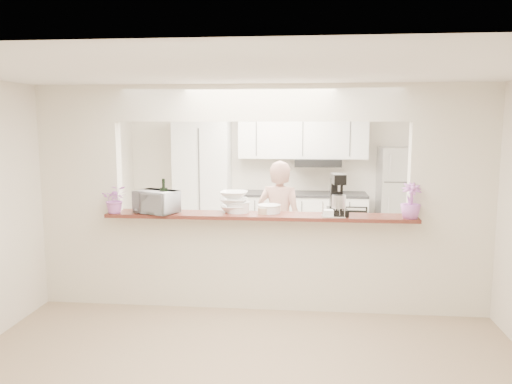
# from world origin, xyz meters

# --- Properties ---
(floor) EXTENTS (6.00, 6.00, 0.00)m
(floor) POSITION_xyz_m (0.00, 0.00, 0.00)
(floor) COLOR tan
(floor) RESTS_ON ground
(tile_overlay) EXTENTS (5.00, 2.90, 0.01)m
(tile_overlay) POSITION_xyz_m (0.00, 1.55, 0.01)
(tile_overlay) COLOR beige
(tile_overlay) RESTS_ON floor
(partition) EXTENTS (5.00, 0.15, 2.50)m
(partition) POSITION_xyz_m (0.00, 0.00, 1.48)
(partition) COLOR silver
(partition) RESTS_ON floor
(bar_counter) EXTENTS (3.40, 0.38, 1.09)m
(bar_counter) POSITION_xyz_m (0.00, -0.00, 0.58)
(bar_counter) COLOR silver
(bar_counter) RESTS_ON floor
(kitchen_cabinets) EXTENTS (3.15, 0.62, 2.25)m
(kitchen_cabinets) POSITION_xyz_m (-0.19, 2.72, 0.97)
(kitchen_cabinets) COLOR silver
(kitchen_cabinets) RESTS_ON floor
(refrigerator) EXTENTS (0.75, 0.70, 1.70)m
(refrigerator) POSITION_xyz_m (2.05, 2.65, 0.85)
(refrigerator) COLOR #A9AAAE
(refrigerator) RESTS_ON floor
(flower_left) EXTENTS (0.34, 0.32, 0.31)m
(flower_left) POSITION_xyz_m (-1.60, -0.15, 1.25)
(flower_left) COLOR #E97BDD
(flower_left) RESTS_ON bar_counter
(wine_bottle_a) EXTENTS (0.08, 0.08, 0.39)m
(wine_bottle_a) POSITION_xyz_m (-1.05, -0.13, 1.24)
(wine_bottle_a) COLOR black
(wine_bottle_a) RESTS_ON bar_counter
(wine_bottle_b) EXTENTS (0.08, 0.08, 0.39)m
(wine_bottle_b) POSITION_xyz_m (-1.05, -0.15, 1.24)
(wine_bottle_b) COLOR black
(wine_bottle_b) RESTS_ON bar_counter
(toaster_oven) EXTENTS (0.54, 0.46, 0.25)m
(toaster_oven) POSITION_xyz_m (-1.15, -0.10, 1.22)
(toaster_oven) COLOR #B3B3B8
(toaster_oven) RESTS_ON bar_counter
(serving_bowls) EXTENTS (0.32, 0.32, 0.23)m
(serving_bowls) POSITION_xyz_m (-0.30, 0.05, 1.20)
(serving_bowls) COLOR white
(serving_bowls) RESTS_ON bar_counter
(plate_stack_a) EXTENTS (0.26, 0.26, 0.12)m
(plate_stack_a) POSITION_xyz_m (-0.25, 0.03, 1.15)
(plate_stack_a) COLOR white
(plate_stack_a) RESTS_ON bar_counter
(plate_stack_b) EXTENTS (0.26, 0.26, 0.09)m
(plate_stack_b) POSITION_xyz_m (0.10, 0.03, 1.14)
(plate_stack_b) COLOR white
(plate_stack_b) RESTS_ON bar_counter
(red_bowl) EXTENTS (0.14, 0.14, 0.07)m
(red_bowl) POSITION_xyz_m (0.09, 0.08, 1.12)
(red_bowl) COLOR maroon
(red_bowl) RESTS_ON bar_counter
(tan_bowl) EXTENTS (0.14, 0.14, 0.07)m
(tan_bowl) POSITION_xyz_m (0.05, -0.03, 1.12)
(tan_bowl) COLOR tan
(tan_bowl) RESTS_ON bar_counter
(utensil_caddy) EXTENTS (0.25, 0.15, 0.23)m
(utensil_caddy) POSITION_xyz_m (0.80, -0.15, 1.19)
(utensil_caddy) COLOR silver
(utensil_caddy) RESTS_ON bar_counter
(stand_mixer) EXTENTS (0.23, 0.33, 0.45)m
(stand_mixer) POSITION_xyz_m (0.85, -0.02, 1.29)
(stand_mixer) COLOR black
(stand_mixer) RESTS_ON bar_counter
(flower_right) EXTENTS (0.22, 0.22, 0.37)m
(flower_right) POSITION_xyz_m (1.60, -0.15, 1.28)
(flower_right) COLOR #B264B9
(flower_right) RESTS_ON bar_counter
(person) EXTENTS (0.66, 0.51, 1.61)m
(person) POSITION_xyz_m (0.18, 0.80, 0.80)
(person) COLOR tan
(person) RESTS_ON floor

